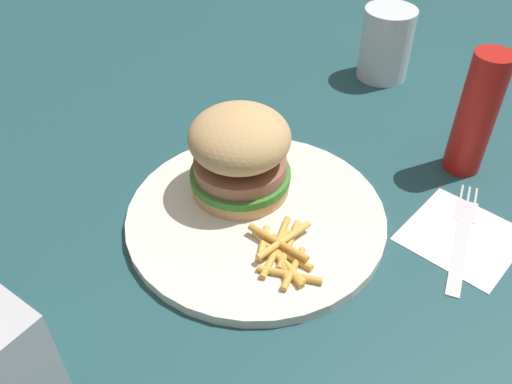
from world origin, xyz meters
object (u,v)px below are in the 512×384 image
Objects in this scene: plate at (256,217)px; fork at (463,233)px; ketchup_bottle at (476,115)px; sandwich at (240,152)px; fries_pile at (282,252)px; napkin at (462,236)px; drink_glass at (386,46)px.

plate is 1.75× the size of fork.
fork is at bearing 34.62° from ketchup_bottle.
sandwich is 1.14× the size of fries_pile.
fork is at bearing 150.83° from fries_pile.
sandwich is at bearing -56.15° from napkin.
ketchup_bottle reaches higher than fork.
drink_glass is at bearing -125.99° from napkin.
sandwich is 0.25m from napkin.
ketchup_bottle reaches higher than drink_glass.
napkin is at bearing 150.45° from fries_pile.
plate is 2.49× the size of sandwich.
fries_pile is 0.90× the size of napkin.
sandwich reaches higher than plate.
drink_glass is (-0.35, -0.12, 0.04)m from plate.
fries_pile is 0.20m from napkin.
ketchup_bottle is (0.10, 0.21, 0.03)m from drink_glass.
plate is 0.28m from ketchup_bottle.
fries_pile is 0.62× the size of fork.
ketchup_bottle is (-0.24, 0.13, 0.01)m from sandwich.
sandwich is 0.70× the size of fork.
fries_pile is (0.03, 0.11, -0.05)m from sandwich.
fork is 0.35m from drink_glass.
drink_glass is 0.23m from ketchup_bottle.
sandwich reaches higher than drink_glass.
drink_glass is at bearing -115.73° from ketchup_bottle.
plate is at bearing -19.95° from ketchup_bottle.
fries_pile reaches higher than napkin.
napkin is (-0.14, 0.20, -0.06)m from sandwich.
fork is at bearing 54.13° from drink_glass.
napkin is (-0.17, 0.10, -0.02)m from fries_pile.
plate is at bearing -46.96° from napkin.
drink_glass is (-0.34, -0.07, -0.01)m from sandwich.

